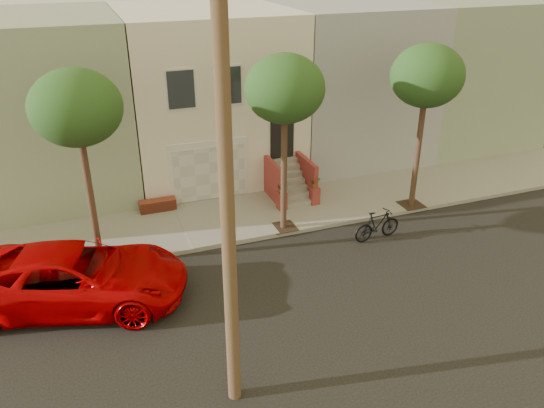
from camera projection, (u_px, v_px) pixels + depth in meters
name	position (u px, v px, depth m)	size (l,w,h in m)	color
ground	(299.00, 294.00, 16.32)	(90.00, 90.00, 0.00)	black
sidewalk	(246.00, 216.00, 20.80)	(40.00, 3.70, 0.15)	gray
house_row	(204.00, 90.00, 24.16)	(33.10, 11.70, 7.00)	silver
tree_left	(76.00, 109.00, 15.59)	(2.70, 2.57, 6.30)	#2D2116
tree_mid	(285.00, 90.00, 17.62)	(2.70, 2.57, 6.30)	#2D2116
tree_right	(427.00, 77.00, 19.33)	(2.70, 2.57, 6.30)	#2D2116
pickup_truck	(75.00, 277.00, 15.57)	(2.95, 6.40, 1.78)	#BD0002
motorcycle	(377.00, 225.00, 19.12)	(0.53, 1.87, 1.13)	black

